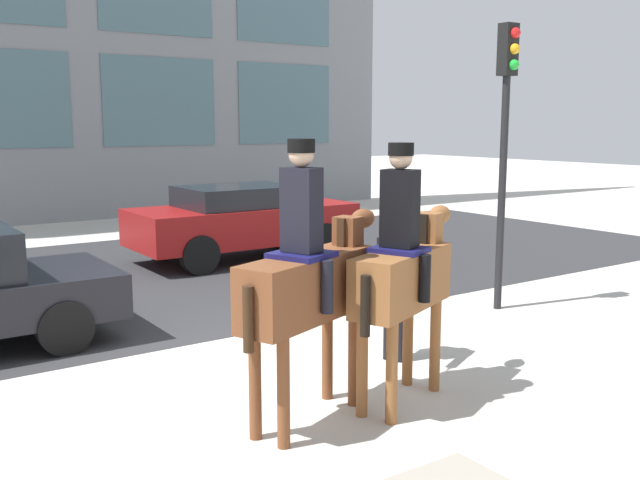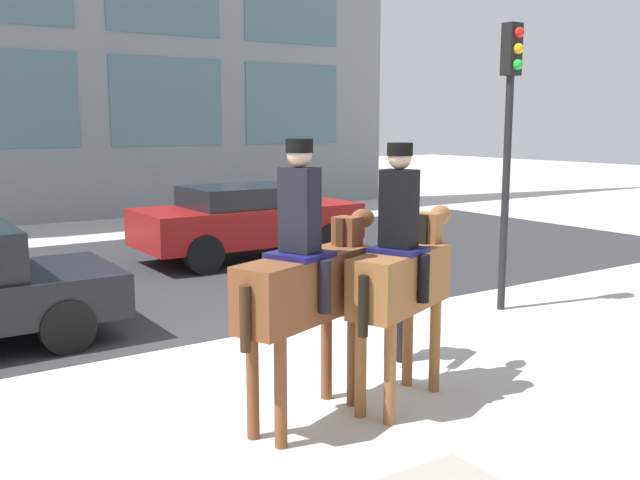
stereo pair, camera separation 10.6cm
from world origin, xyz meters
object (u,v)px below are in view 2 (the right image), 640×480
(mounted_horse_companion, at_px, (403,271))
(mounted_horse_lead, at_px, (307,279))
(pedestrian_bystander, at_px, (397,279))
(street_car_far_lane, at_px, (247,219))
(traffic_light, at_px, (509,122))

(mounted_horse_companion, bearing_deg, mounted_horse_lead, 148.53)
(mounted_horse_lead, height_order, mounted_horse_companion, mounted_horse_lead)
(mounted_horse_lead, height_order, pedestrian_bystander, mounted_horse_lead)
(mounted_horse_lead, bearing_deg, street_car_far_lane, 44.79)
(pedestrian_bystander, bearing_deg, mounted_horse_companion, 26.77)
(mounted_horse_lead, distance_m, mounted_horse_companion, 1.01)
(mounted_horse_lead, bearing_deg, traffic_light, -0.04)
(traffic_light, bearing_deg, mounted_horse_lead, -158.84)
(pedestrian_bystander, bearing_deg, mounted_horse_lead, -0.20)
(mounted_horse_companion, distance_m, pedestrian_bystander, 1.29)
(street_car_far_lane, height_order, traffic_light, traffic_light)
(pedestrian_bystander, height_order, traffic_light, traffic_light)
(mounted_horse_lead, height_order, traffic_light, traffic_light)
(mounted_horse_companion, xyz_separation_m, pedestrian_bystander, (0.76, 0.98, -0.35))
(mounted_horse_lead, xyz_separation_m, mounted_horse_companion, (1.00, -0.15, -0.01))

